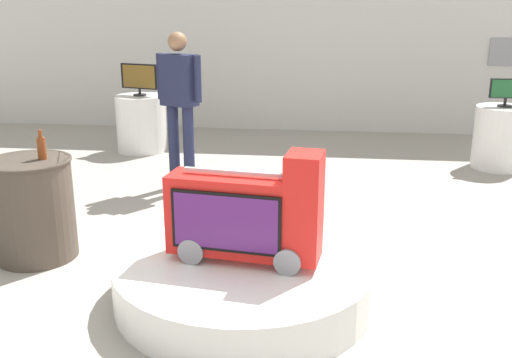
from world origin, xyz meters
TOP-DOWN VIEW (x-y plane):
  - ground_plane at (0.00, 0.00)m, footprint 30.00×30.00m
  - back_wall_display at (0.00, 5.45)m, footprint 12.17×0.13m
  - main_display_pedestal at (-0.03, -0.29)m, footprint 1.80×1.80m
  - novelty_firetruck_tv at (-0.01, -0.30)m, footprint 1.07×0.45m
  - display_pedestal_left_rear at (-2.02, 3.80)m, footprint 0.68×0.68m
  - tv_on_left_rear at (-2.02, 3.79)m, footprint 0.53×0.19m
  - display_pedestal_center_rear at (2.67, 3.46)m, footprint 0.66×0.66m
  - tv_on_center_rear at (2.67, 3.46)m, footprint 0.40×0.17m
  - side_table_round at (-1.81, 0.23)m, footprint 0.67×0.67m
  - bottle_on_side_table at (-1.70, 0.26)m, footprint 0.07×0.07m
  - shopper_browsing_near_truck at (-1.06, 2.15)m, footprint 0.52×0.33m

SIDE VIEW (x-z plane):
  - ground_plane at x=0.00m, z-range 0.00..0.00m
  - main_display_pedestal at x=-0.03m, z-range 0.00..0.30m
  - display_pedestal_left_rear at x=-2.02m, z-range 0.00..0.77m
  - display_pedestal_center_rear at x=2.67m, z-range 0.00..0.77m
  - side_table_round at x=-1.81m, z-range 0.01..0.83m
  - novelty_firetruck_tv at x=-0.01m, z-range 0.23..1.02m
  - bottle_on_side_table at x=-1.70m, z-range 0.80..1.04m
  - tv_on_center_rear at x=2.67m, z-range 0.80..1.14m
  - shopper_browsing_near_truck at x=-1.06m, z-range 0.15..1.86m
  - tv_on_left_rear at x=-2.02m, z-range 0.80..1.23m
  - back_wall_display at x=0.00m, z-range 0.00..3.31m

